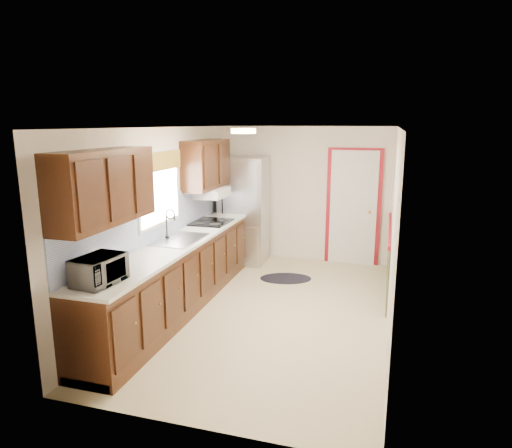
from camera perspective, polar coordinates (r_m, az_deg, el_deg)
The scene contains 8 objects.
room_shell at distance 5.84m, azimuth 1.89°, elevation 0.12°, with size 3.20×5.20×2.52m.
kitchen_run at distance 6.09m, azimuth -10.18°, elevation -3.33°, with size 0.63×4.00×2.20m.
back_wall_trim at distance 7.91m, azimuth 12.91°, elevation 0.79°, with size 1.12×2.30×2.08m.
ceiling_fixture at distance 5.60m, azimuth -1.58°, elevation 11.55°, with size 0.30×0.30×0.06m, color #FFD88C.
microwave at distance 4.63m, azimuth -19.06°, elevation -5.10°, with size 0.49×0.27×0.33m, color white.
refrigerator at distance 8.10m, azimuth -1.50°, elevation 1.74°, with size 0.81×0.80×1.88m.
rug at distance 7.41m, azimuth 3.73°, elevation -6.80°, with size 0.82×0.53×0.01m, color black.
cooktop at distance 7.10m, azimuth -5.62°, elevation 0.24°, with size 0.54×0.65×0.02m, color black.
Camera 1 is at (1.41, -5.53, 2.46)m, focal length 32.00 mm.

